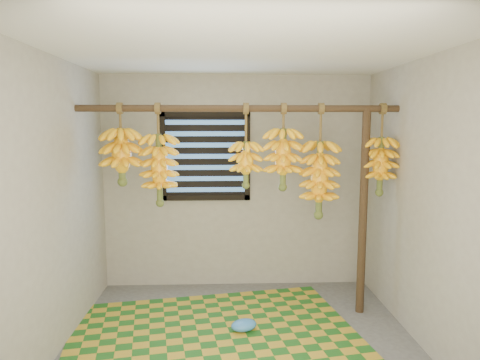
{
  "coord_description": "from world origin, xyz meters",
  "views": [
    {
      "loc": [
        -0.15,
        -3.31,
        1.85
      ],
      "look_at": [
        0.0,
        0.55,
        1.35
      ],
      "focal_mm": 32.0,
      "sensor_mm": 36.0,
      "label": 1
    }
  ],
  "objects_px": {
    "woven_mat": "(216,341)",
    "banana_bunch_c": "(246,164)",
    "banana_bunch_d": "(283,159)",
    "plastic_bag": "(244,325)",
    "support_post": "(363,213)",
    "banana_bunch_b": "(159,170)",
    "banana_bunch_f": "(380,166)",
    "banana_bunch_a": "(122,156)",
    "banana_bunch_e": "(319,179)"
  },
  "relations": [
    {
      "from": "woven_mat",
      "to": "banana_bunch_c",
      "type": "relative_size",
      "value": 3.18
    },
    {
      "from": "banana_bunch_d",
      "to": "plastic_bag",
      "type": "bearing_deg",
      "value": -136.36
    },
    {
      "from": "support_post",
      "to": "banana_bunch_d",
      "type": "distance_m",
      "value": 0.95
    },
    {
      "from": "banana_bunch_b",
      "to": "banana_bunch_f",
      "type": "bearing_deg",
      "value": 0.0
    },
    {
      "from": "woven_mat",
      "to": "banana_bunch_a",
      "type": "distance_m",
      "value": 1.86
    },
    {
      "from": "banana_bunch_d",
      "to": "banana_bunch_f",
      "type": "bearing_deg",
      "value": 0.0
    },
    {
      "from": "plastic_bag",
      "to": "banana_bunch_d",
      "type": "xyz_separation_m",
      "value": [
        0.39,
        0.37,
        1.47
      ]
    },
    {
      "from": "plastic_bag",
      "to": "banana_bunch_f",
      "type": "height_order",
      "value": "banana_bunch_f"
    },
    {
      "from": "woven_mat",
      "to": "banana_bunch_f",
      "type": "height_order",
      "value": "banana_bunch_f"
    },
    {
      "from": "woven_mat",
      "to": "banana_bunch_c",
      "type": "xyz_separation_m",
      "value": [
        0.28,
        0.55,
        1.48
      ]
    },
    {
      "from": "banana_bunch_c",
      "to": "banana_bunch_f",
      "type": "height_order",
      "value": "same"
    },
    {
      "from": "banana_bunch_c",
      "to": "woven_mat",
      "type": "bearing_deg",
      "value": -117.47
    },
    {
      "from": "plastic_bag",
      "to": "banana_bunch_c",
      "type": "distance_m",
      "value": 1.47
    },
    {
      "from": "plastic_bag",
      "to": "banana_bunch_a",
      "type": "height_order",
      "value": "banana_bunch_a"
    },
    {
      "from": "banana_bunch_d",
      "to": "banana_bunch_f",
      "type": "height_order",
      "value": "same"
    },
    {
      "from": "woven_mat",
      "to": "banana_bunch_c",
      "type": "distance_m",
      "value": 1.6
    },
    {
      "from": "banana_bunch_c",
      "to": "banana_bunch_e",
      "type": "bearing_deg",
      "value": 0.0
    },
    {
      "from": "banana_bunch_b",
      "to": "banana_bunch_e",
      "type": "bearing_deg",
      "value": 0.0
    },
    {
      "from": "plastic_bag",
      "to": "banana_bunch_d",
      "type": "distance_m",
      "value": 1.56
    },
    {
      "from": "banana_bunch_f",
      "to": "banana_bunch_e",
      "type": "bearing_deg",
      "value": 180.0
    },
    {
      "from": "support_post",
      "to": "banana_bunch_e",
      "type": "relative_size",
      "value": 1.84
    },
    {
      "from": "banana_bunch_a",
      "to": "banana_bunch_b",
      "type": "distance_m",
      "value": 0.37
    },
    {
      "from": "support_post",
      "to": "banana_bunch_c",
      "type": "relative_size",
      "value": 2.53
    },
    {
      "from": "banana_bunch_e",
      "to": "banana_bunch_f",
      "type": "xyz_separation_m",
      "value": [
        0.59,
        0.0,
        0.13
      ]
    },
    {
      "from": "banana_bunch_c",
      "to": "banana_bunch_f",
      "type": "xyz_separation_m",
      "value": [
        1.29,
        0.0,
        -0.02
      ]
    },
    {
      "from": "banana_bunch_b",
      "to": "banana_bunch_c",
      "type": "distance_m",
      "value": 0.81
    },
    {
      "from": "woven_mat",
      "to": "banana_bunch_b",
      "type": "distance_m",
      "value": 1.62
    },
    {
      "from": "banana_bunch_a",
      "to": "woven_mat",
      "type": "bearing_deg",
      "value": -32.0
    },
    {
      "from": "banana_bunch_e",
      "to": "banana_bunch_f",
      "type": "distance_m",
      "value": 0.6
    },
    {
      "from": "support_post",
      "to": "banana_bunch_e",
      "type": "distance_m",
      "value": 0.55
    },
    {
      "from": "support_post",
      "to": "woven_mat",
      "type": "distance_m",
      "value": 1.82
    },
    {
      "from": "support_post",
      "to": "banana_bunch_d",
      "type": "height_order",
      "value": "banana_bunch_d"
    },
    {
      "from": "plastic_bag",
      "to": "banana_bunch_d",
      "type": "relative_size",
      "value": 0.3
    },
    {
      "from": "support_post",
      "to": "plastic_bag",
      "type": "xyz_separation_m",
      "value": [
        -1.17,
        -0.37,
        -0.94
      ]
    },
    {
      "from": "support_post",
      "to": "plastic_bag",
      "type": "bearing_deg",
      "value": -162.55
    },
    {
      "from": "banana_bunch_b",
      "to": "banana_bunch_d",
      "type": "distance_m",
      "value": 1.17
    },
    {
      "from": "woven_mat",
      "to": "support_post",
      "type": "bearing_deg",
      "value": 21.01
    },
    {
      "from": "banana_bunch_c",
      "to": "banana_bunch_e",
      "type": "height_order",
      "value": "same"
    },
    {
      "from": "support_post",
      "to": "banana_bunch_c",
      "type": "height_order",
      "value": "banana_bunch_c"
    },
    {
      "from": "woven_mat",
      "to": "banana_bunch_e",
      "type": "bearing_deg",
      "value": 28.96
    },
    {
      "from": "banana_bunch_b",
      "to": "banana_bunch_c",
      "type": "xyz_separation_m",
      "value": [
        0.81,
        0.0,
        0.05
      ]
    },
    {
      "from": "support_post",
      "to": "banana_bunch_d",
      "type": "bearing_deg",
      "value": -180.0
    },
    {
      "from": "woven_mat",
      "to": "banana_bunch_f",
      "type": "distance_m",
      "value": 2.21
    },
    {
      "from": "banana_bunch_b",
      "to": "banana_bunch_d",
      "type": "height_order",
      "value": "same"
    },
    {
      "from": "woven_mat",
      "to": "banana_bunch_d",
      "type": "height_order",
      "value": "banana_bunch_d"
    },
    {
      "from": "banana_bunch_c",
      "to": "banana_bunch_d",
      "type": "bearing_deg",
      "value": -0.0
    },
    {
      "from": "banana_bunch_d",
      "to": "banana_bunch_f",
      "type": "xyz_separation_m",
      "value": [
        0.94,
        0.0,
        -0.07
      ]
    },
    {
      "from": "support_post",
      "to": "banana_bunch_e",
      "type": "height_order",
      "value": "banana_bunch_e"
    },
    {
      "from": "support_post",
      "to": "banana_bunch_c",
      "type": "xyz_separation_m",
      "value": [
        -1.14,
        0.0,
        0.48
      ]
    },
    {
      "from": "banana_bunch_a",
      "to": "banana_bunch_b",
      "type": "height_order",
      "value": "same"
    }
  ]
}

